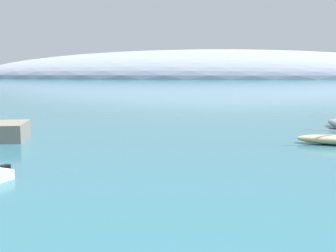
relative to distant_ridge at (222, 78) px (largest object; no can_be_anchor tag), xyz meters
name	(u,v)px	position (x,y,z in m)	size (l,w,h in m)	color
distant_ridge	(222,78)	(0.00, 0.00, 0.00)	(244.08, 65.35, 27.75)	#8E99AD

